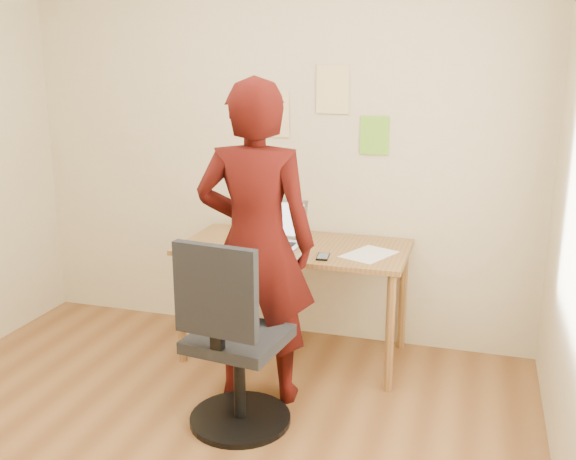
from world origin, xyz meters
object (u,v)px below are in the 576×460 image
(desk, at_px, (295,258))
(office_chair, at_px, (233,350))
(phone, at_px, (323,257))
(person, at_px, (256,244))
(laptop, at_px, (274,235))

(desk, distance_m, office_chair, 0.95)
(phone, xyz_separation_m, person, (-0.29, -0.34, 0.14))
(office_chair, height_order, person, person)
(laptop, distance_m, phone, 0.42)
(phone, relative_size, person, 0.08)
(desk, xyz_separation_m, laptop, (-0.13, -0.01, 0.14))
(person, bearing_deg, office_chair, 82.65)
(laptop, relative_size, phone, 2.62)
(person, bearing_deg, desk, -103.52)
(laptop, height_order, person, person)
(phone, height_order, person, person)
(desk, relative_size, laptop, 3.76)
(phone, distance_m, person, 0.47)
(desk, bearing_deg, office_chair, -93.43)
(laptop, xyz_separation_m, person, (0.07, -0.54, 0.10))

